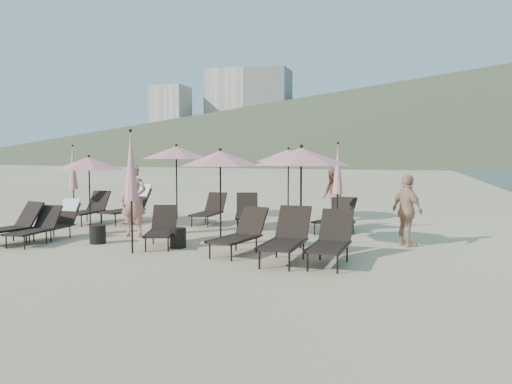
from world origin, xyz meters
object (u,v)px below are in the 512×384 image
(lounger_3, at_px, (240,233))
(side_table_0, at_px, (98,234))
(lounger_10, at_px, (342,216))
(umbrella_open_2, at_px, (301,157))
(beachgoer_b, at_px, (333,195))
(lounger_1, at_px, (36,227))
(lounger_9, at_px, (247,212))
(umbrella_open_1, at_px, (220,158))
(beachgoer_a, at_px, (134,200))
(side_table_1, at_px, (178,238))
(beachgoer_c, at_px, (407,210))
(lounger_11, at_px, (336,217))
(lounger_0, at_px, (58,220))
(lounger_2, at_px, (162,228))
(lounger_4, at_px, (286,237))
(lounger_6, at_px, (89,209))
(umbrella_open_0, at_px, (89,163))
(lounger_7, at_px, (130,204))
(umbrella_closed_2, at_px, (73,168))
(lounger_5, at_px, (331,240))
(umbrella_closed_1, at_px, (338,169))
(lounger_12, at_px, (10,225))
(lounger_8, at_px, (210,210))
(umbrella_closed_0, at_px, (131,167))
(umbrella_open_4, at_px, (288,156))
(umbrella_open_3, at_px, (176,153))

(lounger_3, relative_size, side_table_0, 3.95)
(lounger_10, bearing_deg, umbrella_open_2, -110.51)
(beachgoer_b, bearing_deg, lounger_1, -74.34)
(lounger_9, distance_m, umbrella_open_1, 2.54)
(umbrella_open_2, bearing_deg, beachgoer_a, 175.14)
(side_table_1, bearing_deg, beachgoer_b, 65.23)
(umbrella_open_1, height_order, beachgoer_c, umbrella_open_1)
(lounger_11, xyz_separation_m, umbrella_open_1, (-2.69, -1.82, 1.60))
(lounger_1, height_order, lounger_3, lounger_3)
(lounger_0, height_order, beachgoer_c, beachgoer_c)
(lounger_2, relative_size, umbrella_open_1, 0.73)
(lounger_0, height_order, umbrella_open_1, umbrella_open_1)
(lounger_2, distance_m, lounger_4, 3.30)
(lounger_4, distance_m, umbrella_open_2, 2.14)
(lounger_6, distance_m, lounger_10, 7.86)
(umbrella_open_0, height_order, beachgoer_c, umbrella_open_0)
(lounger_7, bearing_deg, side_table_0, -59.82)
(umbrella_closed_2, bearing_deg, lounger_5, -22.88)
(lounger_11, xyz_separation_m, umbrella_closed_1, (0.02, 0.03, 1.30))
(lounger_3, bearing_deg, umbrella_closed_1, 78.52)
(lounger_2, height_order, umbrella_open_2, umbrella_open_2)
(umbrella_closed_1, bearing_deg, lounger_7, 178.26)
(lounger_6, bearing_deg, lounger_3, -29.65)
(lounger_6, height_order, lounger_12, lounger_6)
(lounger_0, distance_m, lounger_8, 4.51)
(lounger_6, xyz_separation_m, beachgoer_a, (2.77, -1.91, 0.49))
(lounger_12, height_order, umbrella_closed_0, umbrella_closed_0)
(beachgoer_a, bearing_deg, lounger_1, -140.48)
(beachgoer_c, bearing_deg, lounger_11, 10.21)
(lounger_3, relative_size, umbrella_open_4, 0.73)
(lounger_6, relative_size, lounger_9, 0.94)
(umbrella_open_4, relative_size, umbrella_closed_1, 0.96)
(side_table_1, bearing_deg, umbrella_closed_1, 47.56)
(umbrella_open_4, bearing_deg, lounger_10, -41.14)
(umbrella_open_3, xyz_separation_m, umbrella_closed_1, (5.60, -1.43, -0.49))
(lounger_1, distance_m, umbrella_closed_1, 7.83)
(umbrella_closed_1, relative_size, beachgoer_b, 1.46)
(side_table_1, bearing_deg, lounger_8, 102.55)
(beachgoer_a, bearing_deg, lounger_7, 117.05)
(lounger_3, height_order, umbrella_open_4, umbrella_open_4)
(lounger_0, bearing_deg, lounger_6, 107.43)
(umbrella_open_0, xyz_separation_m, umbrella_closed_0, (3.19, -2.92, -0.03))
(umbrella_open_3, distance_m, beachgoer_b, 5.36)
(umbrella_closed_0, height_order, beachgoer_b, umbrella_closed_0)
(side_table_0, relative_size, beachgoer_a, 0.23)
(umbrella_open_0, relative_size, umbrella_closed_2, 0.87)
(umbrella_closed_0, bearing_deg, lounger_6, 135.17)
(lounger_2, bearing_deg, lounger_9, 55.18)
(lounger_7, relative_size, umbrella_closed_1, 0.79)
(umbrella_closed_2, bearing_deg, side_table_0, -45.46)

